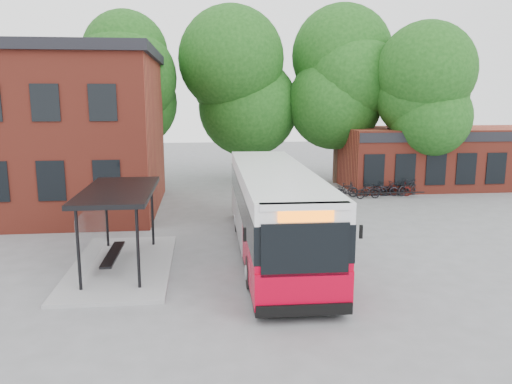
{
  "coord_description": "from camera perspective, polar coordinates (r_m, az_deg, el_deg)",
  "views": [
    {
      "loc": [
        -1.56,
        -18.56,
        6.0
      ],
      "look_at": [
        0.73,
        2.47,
        2.0
      ],
      "focal_mm": 35.0,
      "sensor_mm": 36.0,
      "label": 1
    }
  ],
  "objects": [
    {
      "name": "bicycle_6",
      "position": [
        32.21,
        15.85,
        0.36
      ],
      "size": [
        1.78,
        1.09,
        0.88
      ],
      "primitive_type": "imported",
      "rotation": [
        0.0,
        0.0,
        1.24
      ],
      "color": "#400A08",
      "rests_on": "ground"
    },
    {
      "name": "bicycle_7",
      "position": [
        32.45,
        17.08,
        0.52
      ],
      "size": [
        1.79,
        1.17,
        1.05
      ],
      "primitive_type": "imported",
      "rotation": [
        0.0,
        0.0,
        1.99
      ],
      "color": "black",
      "rests_on": "ground"
    },
    {
      "name": "tree_2",
      "position": [
        35.86,
        9.39,
        9.77
      ],
      "size": [
        7.92,
        7.92,
        11.0
      ],
      "primitive_type": null,
      "color": "#154412",
      "rests_on": "ground"
    },
    {
      "name": "city_bus",
      "position": [
        19.45,
        2.06,
        -2.2
      ],
      "size": [
        2.98,
        13.07,
        3.31
      ],
      "primitive_type": null,
      "rotation": [
        0.0,
        0.0,
        -0.02
      ],
      "color": "#BA001C",
      "rests_on": "ground"
    },
    {
      "name": "bus_shelter",
      "position": [
        18.38,
        -15.25,
        -4.01
      ],
      "size": [
        3.6,
        7.0,
        2.9
      ],
      "primitive_type": null,
      "color": "black",
      "rests_on": "ground"
    },
    {
      "name": "ground",
      "position": [
        19.57,
        -1.35,
        -7.15
      ],
      "size": [
        100.0,
        100.0,
        0.0
      ],
      "primitive_type": "plane",
      "color": "slate"
    },
    {
      "name": "tree_0",
      "position": [
        34.85,
        -13.73,
        9.59
      ],
      "size": [
        7.92,
        7.92,
        11.0
      ],
      "primitive_type": null,
      "color": "#154412",
      "rests_on": "ground"
    },
    {
      "name": "bicycle_0",
      "position": [
        31.13,
        9.91,
        0.33
      ],
      "size": [
        1.84,
        0.69,
        0.96
      ],
      "primitive_type": "imported",
      "rotation": [
        0.0,
        0.0,
        1.54
      ],
      "color": "black",
      "rests_on": "ground"
    },
    {
      "name": "bicycle_1",
      "position": [
        30.89,
        10.35,
        0.19
      ],
      "size": [
        1.56,
        0.65,
        0.91
      ],
      "primitive_type": "imported",
      "rotation": [
        0.0,
        0.0,
        1.72
      ],
      "color": "black",
      "rests_on": "ground"
    },
    {
      "name": "shop_row",
      "position": [
        36.75,
        20.67,
        3.77
      ],
      "size": [
        14.0,
        6.2,
        4.0
      ],
      "primitive_type": null,
      "color": "maroon",
      "rests_on": "ground"
    },
    {
      "name": "bicycle_3",
      "position": [
        30.8,
        12.7,
        0.1
      ],
      "size": [
        1.6,
        0.61,
        0.94
      ],
      "primitive_type": "imported",
      "rotation": [
        0.0,
        0.0,
        1.68
      ],
      "color": "black",
      "rests_on": "ground"
    },
    {
      "name": "bike_rail",
      "position": [
        31.09,
        14.3,
        -0.4
      ],
      "size": [
        5.2,
        0.1,
        0.38
      ],
      "primitive_type": null,
      "color": "black",
      "rests_on": "ground"
    },
    {
      "name": "bicycle_2",
      "position": [
        31.59,
        13.34,
        0.31
      ],
      "size": [
        1.77,
        0.73,
        0.91
      ],
      "primitive_type": "imported",
      "rotation": [
        0.0,
        0.0,
        1.65
      ],
      "color": "black",
      "rests_on": "ground"
    },
    {
      "name": "bicycle_5",
      "position": [
        32.06,
        15.46,
        0.39
      ],
      "size": [
        1.63,
        0.74,
        0.94
      ],
      "primitive_type": "imported",
      "rotation": [
        0.0,
        0.0,
        1.38
      ],
      "color": "black",
      "rests_on": "ground"
    },
    {
      "name": "tree_3",
      "position": [
        33.88,
        19.44,
        7.81
      ],
      "size": [
        7.04,
        7.04,
        9.28
      ],
      "primitive_type": null,
      "color": "#154412",
      "rests_on": "ground"
    },
    {
      "name": "bicycle_4",
      "position": [
        31.87,
        14.52,
        0.34
      ],
      "size": [
        1.78,
        0.82,
        0.9
      ],
      "primitive_type": "imported",
      "rotation": [
        0.0,
        0.0,
        1.44
      ],
      "color": "#23222B",
      "rests_on": "ground"
    },
    {
      "name": "tree_1",
      "position": [
        35.66,
        -2.12,
        9.42
      ],
      "size": [
        7.92,
        7.92,
        10.4
      ],
      "primitive_type": null,
      "color": "#154412",
      "rests_on": "ground"
    }
  ]
}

